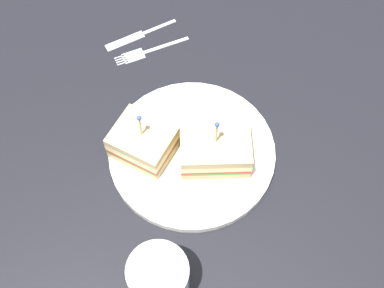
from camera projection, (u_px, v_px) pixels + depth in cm
name	position (u px, v px, depth cm)	size (l,w,h in cm)	color
ground_plane	(192.00, 157.00, 79.55)	(116.63, 116.63, 2.00)	black
plate	(192.00, 152.00, 78.16)	(25.13, 25.13, 1.19)	silver
sandwich_half_front	(215.00, 149.00, 75.00)	(10.45, 7.88, 9.63)	tan
sandwich_half_back	(143.00, 142.00, 75.62)	(11.05, 10.63, 9.33)	tan
drink_glass	(160.00, 281.00, 65.32)	(7.64, 7.64, 9.12)	silver
fork	(144.00, 52.00, 88.01)	(12.97, 5.32, 0.35)	silver
knife	(137.00, 36.00, 89.79)	(12.62, 6.36, 0.35)	silver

